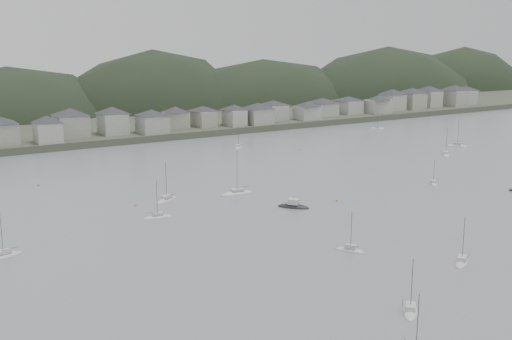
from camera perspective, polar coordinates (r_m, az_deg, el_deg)
ground at (r=128.91m, az=18.15°, el=-8.59°), size 900.00×900.00×0.00m
far_shore_land at (r=385.15m, az=-17.68°, el=5.20°), size 900.00×250.00×3.00m
forested_ridge at (r=363.59m, az=-15.79°, el=2.89°), size 851.55×103.94×102.57m
waterfront_town at (r=299.16m, az=-2.78°, el=5.29°), size 451.48×28.46×12.92m
sailboat_lead at (r=131.70m, az=18.50°, el=-8.09°), size 7.67×5.92×10.28m
moored_fleet at (r=165.46m, az=-1.41°, el=-3.33°), size 254.82×178.08×13.80m
motor_launch_far at (r=164.62m, az=3.48°, el=-3.39°), size 7.93×8.67×4.06m
mooring_buoys at (r=168.86m, az=4.13°, el=-3.05°), size 186.08×134.08×0.70m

